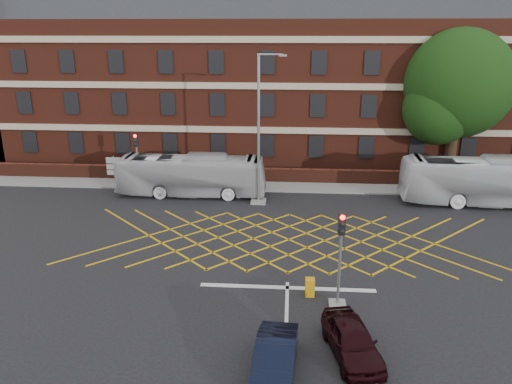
# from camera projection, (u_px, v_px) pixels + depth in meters

# --- Properties ---
(ground) EXTENTS (120.00, 120.00, 0.00)m
(ground) POSITION_uv_depth(u_px,v_px,m) (288.00, 255.00, 26.06)
(ground) COLOR black
(ground) RESTS_ON ground
(victorian_building) EXTENTS (51.00, 12.17, 20.40)m
(victorian_building) POSITION_uv_depth(u_px,v_px,m) (296.00, 69.00, 44.47)
(victorian_building) COLOR #5B2417
(victorian_building) RESTS_ON ground
(boundary_wall) EXTENTS (56.00, 0.50, 1.10)m
(boundary_wall) POSITION_uv_depth(u_px,v_px,m) (291.00, 176.00, 38.21)
(boundary_wall) COLOR #4C1F14
(boundary_wall) RESTS_ON ground
(far_pavement) EXTENTS (60.00, 3.00, 0.12)m
(far_pavement) POSITION_uv_depth(u_px,v_px,m) (290.00, 186.00, 37.42)
(far_pavement) COLOR slate
(far_pavement) RESTS_ON ground
(box_junction_hatching) EXTENTS (8.22, 8.22, 0.02)m
(box_junction_hatching) POSITION_uv_depth(u_px,v_px,m) (289.00, 240.00, 27.96)
(box_junction_hatching) COLOR #CC990C
(box_junction_hatching) RESTS_ON ground
(stop_line) EXTENTS (8.00, 0.30, 0.02)m
(stop_line) POSITION_uv_depth(u_px,v_px,m) (287.00, 288.00, 22.74)
(stop_line) COLOR silver
(stop_line) RESTS_ON ground
(centre_line) EXTENTS (0.15, 14.00, 0.02)m
(centre_line) POSITION_uv_depth(u_px,v_px,m) (285.00, 384.00, 16.58)
(centre_line) COLOR silver
(centre_line) RESTS_ON ground
(bus_left) EXTENTS (10.46, 2.50, 2.91)m
(bus_left) POSITION_uv_depth(u_px,v_px,m) (191.00, 175.00, 35.10)
(bus_left) COLOR #B9B9BD
(bus_left) RESTS_ON ground
(bus_right) EXTENTS (11.64, 3.18, 3.21)m
(bus_right) POSITION_uv_depth(u_px,v_px,m) (490.00, 181.00, 33.17)
(bus_right) COLOR silver
(bus_right) RESTS_ON ground
(car_navy) EXTENTS (1.61, 3.99, 1.29)m
(car_navy) POSITION_uv_depth(u_px,v_px,m) (275.00, 360.00, 16.75)
(car_navy) COLOR black
(car_navy) RESTS_ON ground
(car_maroon) EXTENTS (2.29, 4.02, 1.29)m
(car_maroon) POSITION_uv_depth(u_px,v_px,m) (352.00, 340.00, 17.84)
(car_maroon) COLOR black
(car_maroon) RESTS_ON ground
(deciduous_tree) EXTENTS (8.31, 8.25, 11.46)m
(deciduous_tree) POSITION_uv_depth(u_px,v_px,m) (457.00, 91.00, 37.93)
(deciduous_tree) COLOR black
(deciduous_tree) RESTS_ON ground
(traffic_light_near) EXTENTS (0.70, 0.70, 4.27)m
(traffic_light_near) POSITION_uv_depth(u_px,v_px,m) (339.00, 269.00, 20.65)
(traffic_light_near) COLOR slate
(traffic_light_near) RESTS_ON ground
(traffic_light_far) EXTENTS (0.70, 0.70, 4.27)m
(traffic_light_far) POSITION_uv_depth(u_px,v_px,m) (138.00, 168.00, 35.78)
(traffic_light_far) COLOR slate
(traffic_light_far) RESTS_ON ground
(street_lamp) EXTENTS (2.25, 1.00, 9.81)m
(street_lamp) POSITION_uv_depth(u_px,v_px,m) (259.00, 153.00, 32.85)
(street_lamp) COLOR slate
(street_lamp) RESTS_ON ground
(direction_signs) EXTENTS (1.10, 0.16, 2.20)m
(direction_signs) POSITION_uv_depth(u_px,v_px,m) (114.00, 167.00, 37.47)
(direction_signs) COLOR gray
(direction_signs) RESTS_ON ground
(utility_cabinet) EXTENTS (0.41, 0.42, 0.81)m
(utility_cabinet) POSITION_uv_depth(u_px,v_px,m) (310.00, 287.00, 21.98)
(utility_cabinet) COLOR orange
(utility_cabinet) RESTS_ON ground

